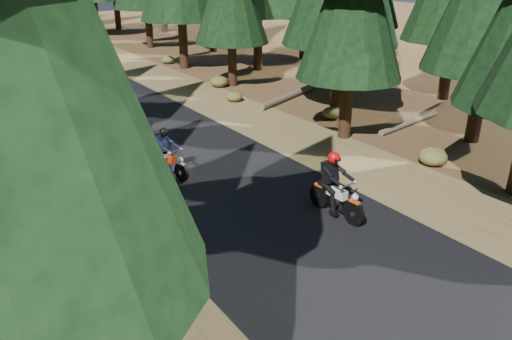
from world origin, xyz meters
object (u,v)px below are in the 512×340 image
(log_near, at_px, (295,94))
(log_far, at_px, (410,123))
(rider_follow, at_px, (169,161))
(rider_lead, at_px, (336,196))

(log_near, bearing_deg, log_far, -102.85)
(log_near, height_order, rider_follow, rider_follow)
(log_far, xyz_separation_m, rider_lead, (-7.84, -4.13, 0.46))
(log_far, bearing_deg, rider_lead, -160.90)
(rider_follow, bearing_deg, log_far, 161.65)
(log_near, relative_size, rider_lead, 3.05)
(rider_follow, bearing_deg, log_near, -163.65)
(log_far, relative_size, rider_follow, 2.23)
(rider_lead, bearing_deg, log_far, -154.98)
(log_far, height_order, rider_follow, rider_follow)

